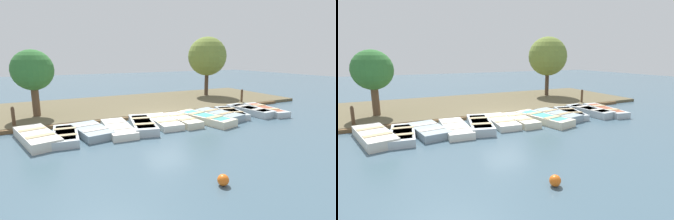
# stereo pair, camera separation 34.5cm
# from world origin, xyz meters

# --- Properties ---
(ground_plane) EXTENTS (80.00, 80.00, 0.00)m
(ground_plane) POSITION_xyz_m (0.00, 0.00, 0.00)
(ground_plane) COLOR #425B6B
(shore_bank) EXTENTS (8.00, 24.00, 0.21)m
(shore_bank) POSITION_xyz_m (-5.00, 0.00, 0.10)
(shore_bank) COLOR brown
(shore_bank) RESTS_ON ground_plane
(dock_walkway) EXTENTS (1.56, 19.59, 0.18)m
(dock_walkway) POSITION_xyz_m (-1.58, 0.00, 0.09)
(dock_walkway) COLOR brown
(dock_walkway) RESTS_ON ground_plane
(rowboat_0) EXTENTS (3.49, 1.93, 0.43)m
(rowboat_0) POSITION_xyz_m (1.01, -6.76, 0.22)
(rowboat_0) COLOR beige
(rowboat_0) RESTS_ON ground_plane
(rowboat_1) EXTENTS (2.98, 1.30, 0.36)m
(rowboat_1) POSITION_xyz_m (1.20, -5.62, 0.18)
(rowboat_1) COLOR #B2BCC1
(rowboat_1) RESTS_ON ground_plane
(rowboat_2) EXTENTS (2.89, 1.68, 0.37)m
(rowboat_2) POSITION_xyz_m (1.02, -4.46, 0.18)
(rowboat_2) COLOR #8C9EA8
(rowboat_2) RESTS_ON ground_plane
(rowboat_3) EXTENTS (3.25, 1.33, 0.35)m
(rowboat_3) POSITION_xyz_m (1.16, -3.21, 0.17)
(rowboat_3) COLOR silver
(rowboat_3) RESTS_ON ground_plane
(rowboat_4) EXTENTS (3.40, 1.76, 0.41)m
(rowboat_4) POSITION_xyz_m (1.12, -1.93, 0.21)
(rowboat_4) COLOR #B2BCC1
(rowboat_4) RESTS_ON ground_plane
(rowboat_5) EXTENTS (3.08, 1.34, 0.34)m
(rowboat_5) POSITION_xyz_m (0.91, -0.67, 0.17)
(rowboat_5) COLOR silver
(rowboat_5) RESTS_ON ground_plane
(rowboat_6) EXTENTS (2.86, 0.99, 0.37)m
(rowboat_6) POSITION_xyz_m (1.13, 0.37, 0.18)
(rowboat_6) COLOR beige
(rowboat_6) RESTS_ON ground_plane
(rowboat_7) EXTENTS (3.68, 1.97, 0.41)m
(rowboat_7) POSITION_xyz_m (1.43, 1.68, 0.20)
(rowboat_7) COLOR beige
(rowboat_7) RESTS_ON ground_plane
(rowboat_8) EXTENTS (3.02, 1.78, 0.41)m
(rowboat_8) POSITION_xyz_m (1.10, 2.89, 0.20)
(rowboat_8) COLOR #8C9EA8
(rowboat_8) RESTS_ON ground_plane
(rowboat_9) EXTENTS (2.98, 1.71, 0.36)m
(rowboat_9) POSITION_xyz_m (0.91, 3.98, 0.18)
(rowboat_9) COLOR #B2BCC1
(rowboat_9) RESTS_ON ground_plane
(rowboat_10) EXTENTS (3.21, 1.35, 0.42)m
(rowboat_10) POSITION_xyz_m (1.03, 5.40, 0.21)
(rowboat_10) COLOR #B2BCC1
(rowboat_10) RESTS_ON ground_plane
(rowboat_11) EXTENTS (3.57, 1.45, 0.38)m
(rowboat_11) POSITION_xyz_m (1.21, 6.54, 0.19)
(rowboat_11) COLOR #B2BCC1
(rowboat_11) RESTS_ON ground_plane
(mooring_post_near) EXTENTS (0.16, 0.16, 1.16)m
(mooring_post_near) POSITION_xyz_m (-1.64, -7.73, 0.59)
(mooring_post_near) COLOR brown
(mooring_post_near) RESTS_ON ground_plane
(mooring_post_far) EXTENTS (0.16, 0.16, 1.16)m
(mooring_post_far) POSITION_xyz_m (-1.64, 7.13, 0.59)
(mooring_post_far) COLOR brown
(mooring_post_far) RESTS_ON ground_plane
(buoy) EXTENTS (0.34, 0.34, 0.34)m
(buoy) POSITION_xyz_m (7.73, -2.09, 0.17)
(buoy) COLOR orange
(buoy) RESTS_ON ground_plane
(park_tree_far_left) EXTENTS (2.28, 2.28, 3.98)m
(park_tree_far_left) POSITION_xyz_m (-3.47, -6.67, 2.79)
(park_tree_far_left) COLOR brown
(park_tree_far_left) RESTS_ON ground_plane
(park_tree_left) EXTENTS (3.27, 3.27, 5.20)m
(park_tree_left) POSITION_xyz_m (-5.68, 6.74, 3.54)
(park_tree_left) COLOR #4C3828
(park_tree_left) RESTS_ON ground_plane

